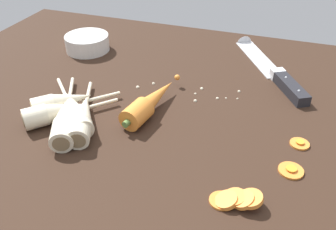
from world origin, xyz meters
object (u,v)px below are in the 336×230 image
Objects in this scene: parsnip_mid_left at (56,112)px; parsnip_outer at (83,117)px; whole_carrot at (150,102)px; chefs_knife at (266,64)px; parsnip_front at (63,102)px; parsnip_mid_right at (66,117)px; carrot_slice_stack at (235,199)px; carrot_slice_stray_near at (291,170)px; prep_bowl at (87,42)px; carrot_slice_stray_mid at (300,143)px; parsnip_back at (74,110)px.

parsnip_mid_left and parsnip_outer have the same top height.
chefs_knife is at bearing 54.27° from whole_carrot.
parsnip_front is at bearing -161.70° from whole_carrot.
chefs_knife is 1.42× the size of parsnip_mid_right.
carrot_slice_stray_near is (7.12, 9.25, -0.47)cm from carrot_slice_stack.
whole_carrot is (-19.03, -26.46, 1.45)cm from chefs_knife.
chefs_knife is 4.26× the size of carrot_slice_stack.
parsnip_front is 1.28× the size of prep_bowl.
parsnip_mid_right reaches higher than carrot_slice_stray_mid.
carrot_slice_stack is (34.84, -9.01, -1.15)cm from parsnip_mid_left.
carrot_slice_stray_near is (36.48, 0.06, -1.62)cm from parsnip_outer.
parsnip_mid_left reaches higher than carrot_slice_stray_near.
prep_bowl is (-10.22, 29.55, 0.17)cm from parsnip_mid_left.
prep_bowl is (-12.80, 30.34, 0.17)cm from parsnip_mid_right.
parsnip_mid_right is 6.79× the size of carrot_slice_stray_mid.
whole_carrot reaches higher than parsnip_mid_left.
chefs_knife is at bearing 102.53° from carrot_slice_stray_near.
parsnip_front is 3.42cm from parsnip_mid_left.
chefs_knife is at bearing 90.81° from carrot_slice_stack.
parsnip_outer reaches higher than carrot_slice_stray_near.
prep_bowl is (-9.51, 26.20, 0.17)cm from parsnip_front.
carrot_slice_stray_mid is 57.61cm from prep_bowl.
parsnip_back is at bearing -171.63° from carrot_slice_stray_mid.
carrot_slice_stack is (29.36, -9.19, -1.15)cm from parsnip_outer.
parsnip_outer is at bearing -179.91° from carrot_slice_stray_near.
whole_carrot is 26.42cm from carrot_slice_stack.
carrot_slice_stray_near is at bearing -1.96° from parsnip_back.
parsnip_mid_left is 31.26cm from prep_bowl.
carrot_slice_stack is at bearing -41.88° from whole_carrot.
carrot_slice_stray_mid is at bearing -2.32° from whole_carrot.
parsnip_outer reaches higher than carrot_slice_stray_mid.
parsnip_front is 5.29cm from parsnip_mid_right.
parsnip_front and prep_bowl have the same top height.
parsnip_outer is (-9.71, -8.43, -0.12)cm from whole_carrot.
carrot_slice_stack is at bearing -19.17° from parsnip_front.
parsnip_outer is at bearing -168.98° from carrot_slice_stray_mid.
parsnip_front is at bearing 128.45° from parsnip_mid_right.
carrot_slice_stray_near is at bearing -77.47° from chefs_knife.
parsnip_outer reaches higher than carrot_slice_stack.
carrot_slice_stray_mid is at bearing 5.40° from parsnip_front.
prep_bowl is at bearing 114.94° from parsnip_back.
parsnip_outer is at bearing -129.49° from chefs_knife.
parsnip_mid_left is 43.64cm from carrot_slice_stray_mid.
parsnip_back reaches higher than carrot_slice_stray_mid.
parsnip_mid_right is at bearing -95.14° from parsnip_back.
parsnip_outer is at bearing 162.62° from carrot_slice_stack.
carrot_slice_stack is 11.68cm from carrot_slice_stray_near.
carrot_slice_stray_mid is at bearing 9.87° from parsnip_mid_left.
parsnip_mid_right is at bearing -131.43° from chefs_knife.
parsnip_mid_left is at bearing -134.30° from chefs_knife.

